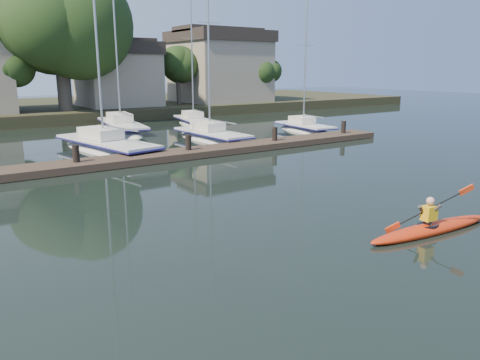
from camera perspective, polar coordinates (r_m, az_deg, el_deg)
ground at (r=13.08m, az=11.68°, el=-7.99°), size 160.00×160.00×0.00m
kayak at (r=14.92m, az=22.24°, el=-5.27°), size 4.88×1.23×1.55m
dock at (r=24.47m, az=-12.49°, el=2.53°), size 34.00×2.00×1.80m
sailboat_2 at (r=28.37m, az=-15.93°, el=2.97°), size 4.19×10.19×16.44m
sailboat_3 at (r=31.45m, az=-3.46°, el=4.48°), size 2.44×8.20×13.10m
sailboat_4 at (r=36.20m, az=7.86°, el=5.59°), size 2.57×6.68×11.09m
sailboat_6 at (r=37.63m, az=-14.19°, el=5.58°), size 3.84×10.95×17.07m
sailboat_7 at (r=40.23m, az=-5.59°, el=6.44°), size 3.50×7.89×12.32m
shore at (r=49.78m, az=-22.62°, el=10.78°), size 90.00×25.25×12.75m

